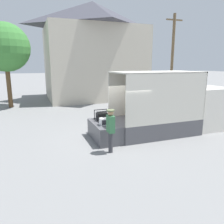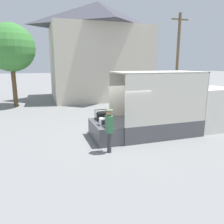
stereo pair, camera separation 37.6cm
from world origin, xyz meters
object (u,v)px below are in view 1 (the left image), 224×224
object	(u,v)px
worker_person	(111,126)
street_tree	(5,48)
box_truck	(183,112)
microwave	(106,121)
utility_pole	(172,56)
portable_generator	(102,116)

from	to	relation	value
worker_person	street_tree	xyz separation A→B (m)	(-4.69, 12.06, 3.77)
box_truck	microwave	bearing A→B (deg)	-175.55
worker_person	street_tree	bearing A→B (deg)	111.23
microwave	street_tree	bearing A→B (deg)	114.29
box_truck	street_tree	size ratio (longest dim) A/B	0.98
microwave	utility_pole	bearing A→B (deg)	43.20
box_truck	street_tree	xyz separation A→B (m)	(-9.52, 10.47, 3.90)
microwave	worker_person	world-z (taller)	worker_person
microwave	utility_pole	size ratio (longest dim) A/B	0.07
worker_person	microwave	bearing A→B (deg)	80.74
portable_generator	worker_person	world-z (taller)	worker_person
microwave	worker_person	size ratio (longest dim) A/B	0.30
box_truck	street_tree	bearing A→B (deg)	132.30
portable_generator	street_tree	bearing A→B (deg)	116.96
box_truck	street_tree	world-z (taller)	street_tree
microwave	portable_generator	size ratio (longest dim) A/B	0.80
worker_person	portable_generator	bearing A→B (deg)	81.04
box_truck	portable_generator	xyz separation A→B (m)	(-4.49, 0.58, 0.04)
utility_pole	box_truck	bearing A→B (deg)	-121.45
microwave	street_tree	size ratio (longest dim) A/B	0.08
worker_person	utility_pole	bearing A→B (deg)	46.07
box_truck	portable_generator	distance (m)	4.53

